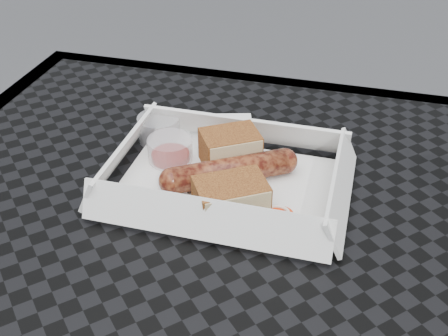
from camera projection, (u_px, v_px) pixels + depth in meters
name	position (u px, v px, depth m)	size (l,w,h in m)	color
patio_table	(240.00, 334.00, 0.53)	(0.80, 0.80, 0.74)	black
food_tray	(226.00, 184.00, 0.59)	(0.22, 0.15, 0.00)	white
bratwurst	(230.00, 171.00, 0.59)	(0.13, 0.09, 0.03)	brown
bread_near	(230.00, 148.00, 0.61)	(0.06, 0.04, 0.04)	brown
bread_far	(231.00, 197.00, 0.54)	(0.07, 0.05, 0.03)	brown
veg_garnish	(275.00, 220.00, 0.54)	(0.03, 0.03, 0.00)	#EA360A
napkin	(204.00, 139.00, 0.67)	(0.12, 0.12, 0.00)	white
condiment_cup_sauce	(170.00, 151.00, 0.62)	(0.05, 0.05, 0.03)	maroon
condiment_cup_empty	(159.00, 128.00, 0.66)	(0.05, 0.05, 0.03)	silver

